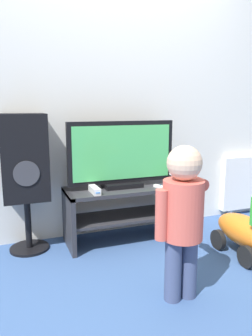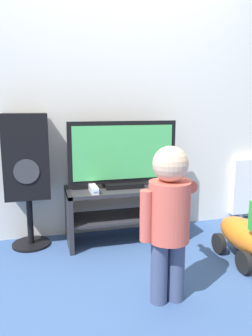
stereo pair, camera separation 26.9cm
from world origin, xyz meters
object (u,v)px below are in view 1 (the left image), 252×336
at_px(television, 122,155).
at_px(game_console, 95,190).
at_px(remote_primary, 160,187).
at_px(ride_on_toy, 247,232).
at_px(radiator, 252,182).
at_px(speaker_tower, 24,161).
at_px(child, 182,210).

distance_m(television, game_console, 0.39).
bearing_deg(television, remote_primary, -28.24).
height_order(ride_on_toy, radiator, radiator).
bearing_deg(radiator, game_console, -170.53).
height_order(television, radiator, television).
bearing_deg(television, ride_on_toy, -39.36).
distance_m(remote_primary, speaker_tower, 1.13).
distance_m(game_console, radiator, 1.89).
relative_size(television, game_console, 4.75).
bearing_deg(radiator, child, -143.27).
bearing_deg(remote_primary, television, 151.76).
distance_m(speaker_tower, radiator, 2.41).
height_order(remote_primary, radiator, radiator).
relative_size(television, speaker_tower, 0.84).
bearing_deg(child, remote_primary, 71.86).
height_order(remote_primary, ride_on_toy, ride_on_toy).
bearing_deg(child, television, 91.50).
distance_m(game_console, remote_primary, 0.57).
xyz_separation_m(child, speaker_tower, (-0.81, 1.04, 0.18)).
relative_size(television, ride_on_toy, 1.53).
relative_size(remote_primary, radiator, 0.17).
relative_size(remote_primary, child, 0.14).
distance_m(television, speaker_tower, 0.79).
distance_m(child, ride_on_toy, 0.91).
distance_m(child, radiator, 1.96).
xyz_separation_m(ride_on_toy, radiator, (0.79, 0.85, 0.15)).
bearing_deg(remote_primary, child, -108.14).
xyz_separation_m(game_console, child, (0.30, -0.85, 0.05)).
relative_size(television, radiator, 1.21).
bearing_deg(game_console, speaker_tower, 160.40).
xyz_separation_m(television, ride_on_toy, (0.80, -0.65, -0.55)).
xyz_separation_m(remote_primary, speaker_tower, (-1.08, 0.23, 0.25)).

